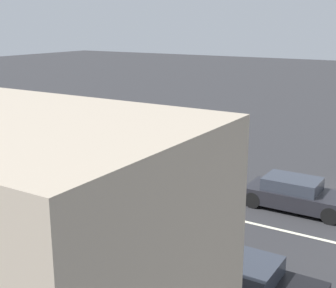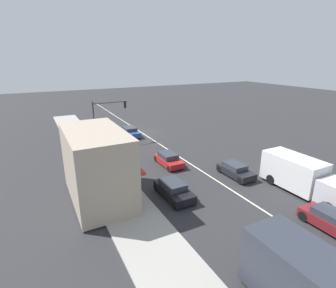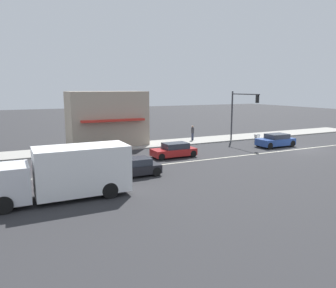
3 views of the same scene
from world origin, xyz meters
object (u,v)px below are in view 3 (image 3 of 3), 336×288
Objects in this scene: sedan_dark at (133,167)px; coupe_blue at (276,140)px; delivery_truck at (66,172)px; pedestrian at (193,132)px; hatchback_red at (174,150)px; traffic_signal_main at (240,108)px; suv_black at (97,151)px; warning_aframe_sign at (257,138)px.

coupe_blue is at bearing -75.87° from sedan_dark.
sedan_dark is (2.80, -4.94, -0.87)m from delivery_truck.
pedestrian is 0.43× the size of hatchback_red.
hatchback_red is 11.99m from coupe_blue.
sedan_dark is (-11.39, 11.48, -0.41)m from pedestrian.
coupe_blue is (-6.99, -6.00, -0.36)m from pedestrian.
hatchback_red is at bearing 110.90° from traffic_signal_main.
coupe_blue is at bearing -139.38° from pedestrian.
traffic_signal_main is at bearing -69.10° from hatchback_red.
traffic_signal_main is 16.86m from suv_black.
traffic_signal_main reaches higher than pedestrian.
pedestrian is 21.71m from delivery_truck.
coupe_blue is (4.40, -17.48, 0.05)m from sedan_dark.
hatchback_red is at bearing -55.37° from delivery_truck.
pedestrian reaches higher than warning_aframe_sign.
suv_black is 18.42m from coupe_blue.
suv_black is (-4.19, 12.21, -0.38)m from pedestrian.
delivery_truck is at bearing 118.25° from traffic_signal_main.
pedestrian is at bearing 54.40° from traffic_signal_main.
hatchback_red is (-2.80, -6.22, -0.02)m from suv_black.
pedestrian is (3.07, 4.28, -2.89)m from traffic_signal_main.
coupe_blue is at bearing -98.74° from suv_black.
warning_aframe_sign is at bearing -118.62° from pedestrian.
delivery_truck is 1.92× the size of hatchback_red.
sedan_dark is 0.98× the size of hatchback_red.
sedan_dark is at bearing 134.78° from pedestrian.
warning_aframe_sign is 0.20× the size of suv_black.
pedestrian is 0.44× the size of sedan_dark.
pedestrian is at bearing -49.16° from delivery_truck.
traffic_signal_main is 23.63m from delivery_truck.
delivery_truck reaches higher than warning_aframe_sign.
hatchback_red reaches higher than sedan_dark.
coupe_blue is at bearing -156.41° from traffic_signal_main.
suv_black is at bearing 81.26° from coupe_blue.
sedan_dark is at bearing 104.13° from coupe_blue.
delivery_truck is 10.88m from suv_black.
delivery_truck is 23.56m from coupe_blue.
pedestrian is at bearing -40.62° from hatchback_red.
delivery_truck is (-11.12, 20.70, -2.43)m from traffic_signal_main.
suv_black is (-1.12, 16.50, -3.27)m from traffic_signal_main.
delivery_truck is 1.96× the size of sedan_dark.
coupe_blue reaches higher than warning_aframe_sign.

